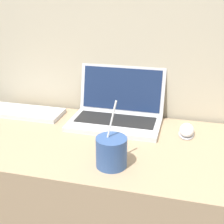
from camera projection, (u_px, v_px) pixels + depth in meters
wall_back at (128, 5)px, 1.29m from camera, size 7.00×0.04×2.50m
desk at (109, 222)px, 1.33m from camera, size 1.13×0.56×0.78m
laptop at (117, 111)px, 1.34m from camera, size 0.38×0.27×0.22m
drink_cup at (111, 151)px, 1.01m from camera, size 0.10×0.10×0.22m
computer_mouse at (187, 130)px, 1.23m from camera, size 0.06×0.10×0.04m
external_keyboard at (23, 112)px, 1.43m from camera, size 0.36×0.14×0.02m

